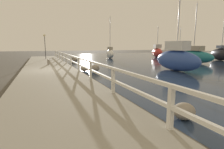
# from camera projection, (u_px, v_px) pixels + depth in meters

# --- Properties ---
(ground_plane) EXTENTS (120.00, 120.00, 0.00)m
(ground_plane) POSITION_uv_depth(u_px,v_px,m) (50.00, 73.00, 12.30)
(ground_plane) COLOR #4C473D
(dock_walkway) EXTENTS (3.69, 36.00, 0.24)m
(dock_walkway) POSITION_uv_depth(u_px,v_px,m) (50.00, 71.00, 12.29)
(dock_walkway) COLOR gray
(dock_walkway) RESTS_ON ground
(railing) EXTENTS (0.10, 32.50, 0.92)m
(railing) POSITION_uv_depth(u_px,v_px,m) (74.00, 60.00, 12.82)
(railing) COLOR white
(railing) RESTS_ON dock_walkway
(boulder_far_strip) EXTENTS (0.59, 0.53, 0.44)m
(boulder_far_strip) POSITION_uv_depth(u_px,v_px,m) (184.00, 111.00, 4.52)
(boulder_far_strip) COLOR gray
(boulder_far_strip) RESTS_ON ground
(boulder_water_edge) EXTENTS (0.70, 0.63, 0.52)m
(boulder_water_edge) POSITION_uv_depth(u_px,v_px,m) (95.00, 68.00, 12.98)
(boulder_water_edge) COLOR gray
(boulder_water_edge) RESTS_ON ground
(boulder_upstream) EXTENTS (0.73, 0.65, 0.55)m
(boulder_upstream) POSITION_uv_depth(u_px,v_px,m) (73.00, 59.00, 21.23)
(boulder_upstream) COLOR #666056
(boulder_upstream) RESTS_ON ground
(boulder_downstream) EXTENTS (0.61, 0.55, 0.46)m
(boulder_downstream) POSITION_uv_depth(u_px,v_px,m) (75.00, 60.00, 21.01)
(boulder_downstream) COLOR slate
(boulder_downstream) RESTS_ON ground
(boulder_near_dock) EXTENTS (0.62, 0.56, 0.47)m
(boulder_near_dock) POSITION_uv_depth(u_px,v_px,m) (85.00, 68.00, 13.15)
(boulder_near_dock) COLOR gray
(boulder_near_dock) RESTS_ON ground
(mooring_bollard) EXTENTS (0.20, 0.20, 0.49)m
(mooring_bollard) POSITION_uv_depth(u_px,v_px,m) (48.00, 62.00, 15.60)
(mooring_bollard) COLOR gray
(mooring_bollard) RESTS_ON dock_walkway
(dock_lamp) EXTENTS (0.29, 0.29, 3.13)m
(dock_lamp) POSITION_uv_depth(u_px,v_px,m) (45.00, 40.00, 22.12)
(dock_lamp) COLOR #2D2D33
(dock_lamp) RESTS_ON dock_walkway
(sailboat_white) EXTENTS (1.40, 3.26, 6.37)m
(sailboat_white) POSITION_uv_depth(u_px,v_px,m) (110.00, 53.00, 27.43)
(sailboat_white) COLOR white
(sailboat_white) RESTS_ON water_surface
(sailboat_blue) EXTENTS (1.24, 4.56, 6.25)m
(sailboat_blue) POSITION_uv_depth(u_px,v_px,m) (176.00, 59.00, 13.39)
(sailboat_blue) COLOR #2D4C9E
(sailboat_blue) RESTS_ON water_surface
(sailboat_teal) EXTENTS (1.44, 5.46, 6.51)m
(sailboat_teal) POSITION_uv_depth(u_px,v_px,m) (193.00, 56.00, 19.79)
(sailboat_teal) COLOR #1E707A
(sailboat_teal) RESTS_ON water_surface
(sailboat_red) EXTENTS (2.80, 4.47, 5.08)m
(sailboat_red) POSITION_uv_depth(u_px,v_px,m) (157.00, 52.00, 29.82)
(sailboat_red) COLOR red
(sailboat_red) RESTS_ON water_surface
(sailboat_black) EXTENTS (2.31, 4.09, 8.00)m
(sailboat_black) POSITION_uv_depth(u_px,v_px,m) (221.00, 54.00, 23.06)
(sailboat_black) COLOR black
(sailboat_black) RESTS_ON water_surface
(sailboat_green) EXTENTS (2.87, 4.35, 5.16)m
(sailboat_green) POSITION_uv_depth(u_px,v_px,m) (179.00, 53.00, 32.02)
(sailboat_green) COLOR #236B42
(sailboat_green) RESTS_ON water_surface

